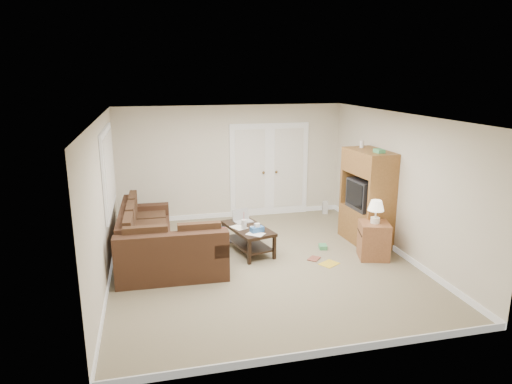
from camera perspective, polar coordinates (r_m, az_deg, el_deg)
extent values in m
plane|color=gray|center=(7.90, 0.76, -8.91)|extent=(5.50, 5.50, 0.00)
cube|color=white|center=(7.27, 0.83, 9.46)|extent=(5.00, 5.50, 0.02)
cube|color=beige|center=(7.31, -18.58, -1.25)|extent=(0.02, 5.50, 2.50)
cube|color=beige|center=(8.44, 17.49, 0.89)|extent=(0.02, 5.50, 2.50)
cube|color=beige|center=(10.11, -3.03, 3.73)|extent=(5.00, 0.02, 2.50)
cube|color=beige|center=(5.00, 8.59, -7.88)|extent=(5.00, 0.02, 2.50)
cube|color=silver|center=(10.21, -0.77, 2.56)|extent=(0.90, 0.04, 2.13)
cube|color=silver|center=(10.44, 4.06, 2.79)|extent=(0.90, 0.04, 2.13)
cube|color=white|center=(10.17, -0.74, 2.81)|extent=(0.68, 0.02, 1.80)
cube|color=white|center=(10.40, 4.11, 3.03)|extent=(0.68, 0.02, 1.80)
cube|color=silver|center=(8.21, -17.97, 2.63)|extent=(0.04, 1.92, 1.42)
cube|color=white|center=(8.21, -17.80, 2.64)|extent=(0.02, 1.74, 1.24)
cube|color=#402618|center=(8.54, -13.52, -6.02)|extent=(0.92, 2.23, 0.40)
cube|color=#402618|center=(8.43, -15.84, -3.52)|extent=(0.29, 2.21, 0.41)
cube|color=#402618|center=(9.39, -13.50, -2.17)|extent=(0.87, 0.25, 0.21)
cube|color=#442C1B|center=(8.46, -13.10, -4.35)|extent=(0.63, 2.13, 0.12)
cube|color=#402618|center=(7.51, -10.38, -8.77)|extent=(1.75, 0.91, 0.40)
cube|color=#402618|center=(7.06, -10.46, -6.74)|extent=(1.73, 0.28, 0.41)
cube|color=#402618|center=(7.44, -4.69, -6.25)|extent=(0.25, 0.87, 0.21)
cube|color=#442C1B|center=(7.48, -10.49, -6.72)|extent=(1.65, 0.62, 0.12)
cube|color=black|center=(7.40, -4.71, -5.38)|extent=(0.33, 0.78, 0.03)
cube|color=#A91217|center=(7.59, -4.91, -4.71)|extent=(0.31, 0.12, 0.02)
cube|color=black|center=(8.25, -1.02, -4.56)|extent=(0.84, 1.26, 0.05)
cube|color=black|center=(8.35, -1.01, -6.42)|extent=(0.74, 1.15, 0.03)
cylinder|color=silver|center=(8.13, -1.51, -4.05)|extent=(0.09, 0.09, 0.17)
cylinder|color=#A91217|center=(8.08, -1.52, -3.00)|extent=(0.01, 0.01, 0.15)
cube|color=#2D5A95|center=(7.97, 0.13, -4.70)|extent=(0.25, 0.18, 0.09)
cube|color=white|center=(8.15, -0.69, -4.59)|extent=(0.52, 0.70, 0.00)
cube|color=brown|center=(9.01, 13.60, -4.05)|extent=(0.68, 1.15, 0.67)
cube|color=brown|center=(8.71, 14.08, 3.63)|extent=(0.68, 1.15, 0.45)
cube|color=black|center=(8.83, 13.71, -0.29)|extent=(0.58, 0.70, 0.56)
cube|color=black|center=(8.69, 12.17, -0.28)|extent=(0.05, 0.58, 0.45)
cube|color=#45985F|center=(8.43, 15.16, 4.98)|extent=(0.15, 0.21, 0.07)
cylinder|color=silver|center=(8.95, 13.10, 5.85)|extent=(0.08, 0.08, 0.13)
cube|color=#935A36|center=(8.28, 14.50, -5.88)|extent=(0.61, 0.61, 0.64)
cylinder|color=white|center=(8.16, 14.67, -3.43)|extent=(0.16, 0.16, 0.10)
cylinder|color=white|center=(8.12, 14.72, -2.64)|extent=(0.03, 0.03, 0.14)
cone|color=white|center=(8.08, 14.79, -1.63)|extent=(0.28, 0.28, 0.18)
cube|color=silver|center=(10.68, 8.64, -1.93)|extent=(0.14, 0.12, 0.29)
cube|color=yellow|center=(7.97, 9.13, -8.85)|extent=(0.39, 0.37, 0.01)
cube|color=#45985F|center=(8.60, 8.36, -6.79)|extent=(0.18, 0.21, 0.07)
imported|color=brown|center=(8.16, 6.70, -8.16)|extent=(0.28, 0.29, 0.02)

